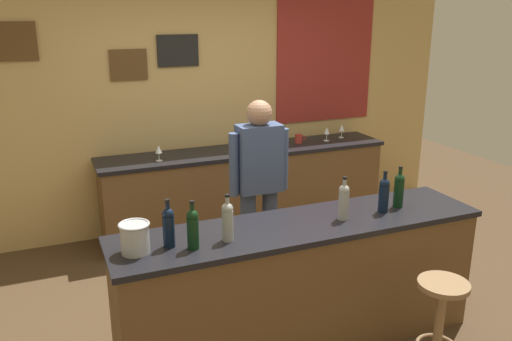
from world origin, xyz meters
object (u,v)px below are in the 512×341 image
bar_stool (440,313)px  wine_glass_a (159,150)px  wine_bottle_a (169,226)px  wine_glass_d (342,128)px  wine_bottle_b (193,227)px  wine_bottle_c (228,220)px  wine_bottle_f (399,189)px  ice_bucket (135,237)px  wine_glass_b (247,138)px  bartender (259,182)px  wine_bottle_d (344,201)px  wine_bottle_e (384,194)px  coffee_mug (299,139)px  wine_glass_c (327,131)px

bar_stool → wine_glass_a: 2.94m
wine_bottle_a → wine_glass_d: wine_bottle_a is taller
wine_bottle_b → wine_bottle_c: same height
wine_bottle_c → wine_bottle_f: bearing=3.5°
ice_bucket → wine_glass_b: (1.55, 2.12, -0.01)m
wine_bottle_a → wine_glass_b: wine_bottle_a is taller
wine_bottle_f → ice_bucket: (-1.91, -0.03, -0.04)m
wine_glass_b → wine_glass_d: bearing=0.9°
bartender → wine_bottle_c: 1.14m
wine_bottle_d → wine_glass_d: size_ratio=1.97×
wine_bottle_a → wine_bottle_b: 0.15m
bar_stool → wine_bottle_a: 1.80m
wine_bottle_e → bartender: bearing=122.0°
wine_glass_a → wine_bottle_e: bearing=-59.6°
wine_bottle_d → wine_glass_b: 2.15m
wine_bottle_e → wine_bottle_f: (0.16, 0.05, 0.00)m
wine_bottle_a → wine_bottle_f: bearing=1.0°
wine_bottle_b → wine_bottle_c: (0.23, 0.03, 0.00)m
wine_bottle_f → wine_glass_a: size_ratio=1.97×
bartender → coffee_mug: (0.98, 1.20, 0.01)m
coffee_mug → wine_bottle_c: bearing=-126.5°
wine_bottle_b → wine_bottle_c: bearing=6.5°
wine_bottle_f → wine_glass_d: wine_bottle_f is taller
wine_glass_c → wine_glass_d: size_ratio=1.00×
wine_bottle_b → wine_bottle_e: 1.42m
ice_bucket → wine_glass_b: size_ratio=1.21×
wine_bottle_b → ice_bucket: (-0.33, 0.08, -0.04)m
wine_bottle_c → coffee_mug: bearing=53.5°
wine_bottle_d → wine_glass_c: wine_bottle_d is taller
bar_stool → wine_bottle_d: (-0.36, 0.63, 0.60)m
bar_stool → wine_glass_c: 2.87m
wine_bottle_e → coffee_mug: size_ratio=2.45×
wine_bottle_f → wine_glass_c: size_ratio=1.97×
wine_bottle_e → ice_bucket: 1.75m
wine_bottle_e → wine_glass_d: 2.36m
wine_bottle_c → bartender: bearing=57.2°
wine_bottle_f → wine_bottle_c: bearing=-176.5°
wine_bottle_e → wine_glass_b: bearing=95.2°
wine_bottle_e → wine_bottle_f: 0.17m
wine_bottle_e → ice_bucket: bearing=179.6°
wine_bottle_a → ice_bucket: wine_bottle_a is taller
bar_stool → wine_glass_d: wine_glass_d is taller
wine_bottle_b → bartender: bearing=49.3°
wine_bottle_d → wine_glass_a: size_ratio=1.97×
wine_bottle_a → wine_bottle_d: 1.21m
wine_bottle_e → wine_glass_c: size_ratio=1.97×
wine_glass_a → wine_glass_c: 1.91m
wine_bottle_a → wine_glass_c: size_ratio=1.97×
bartender → wine_glass_a: (-0.60, 1.08, 0.07)m
wine_bottle_a → wine_glass_b: 2.51m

